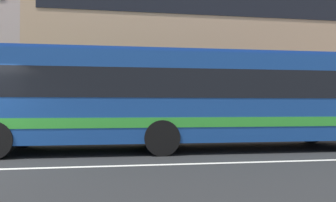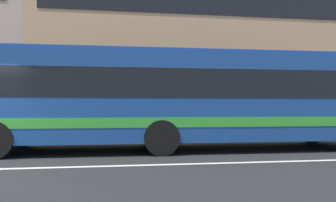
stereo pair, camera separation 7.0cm
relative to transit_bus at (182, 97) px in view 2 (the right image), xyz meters
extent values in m
cube|color=tan|center=(2.40, 12.33, 4.95)|extent=(18.69, 11.36, 13.30)
cube|color=#19448F|center=(0.00, 0.00, -0.05)|extent=(12.36, 2.66, 2.59)
cube|color=black|center=(0.00, 0.00, 0.34)|extent=(11.62, 2.67, 0.83)
cube|color=green|center=(0.00, 0.00, -0.76)|extent=(12.12, 2.68, 0.28)
cube|color=navy|center=(0.00, 0.00, 1.31)|extent=(11.87, 2.25, 0.12)
cylinder|color=black|center=(5.18, 1.11, -1.19)|extent=(1.00, 0.29, 1.00)
cylinder|color=black|center=(-0.76, 1.17, -1.19)|extent=(1.00, 0.29, 1.00)
cylinder|color=black|center=(-0.79, -1.16, -1.19)|extent=(1.00, 0.29, 1.00)
cylinder|color=black|center=(-5.16, 1.22, -1.19)|extent=(1.00, 0.29, 1.00)
camera|label=1|loc=(-1.91, -9.81, -0.32)|focal=33.39mm
camera|label=2|loc=(-1.84, -9.82, -0.32)|focal=33.39mm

